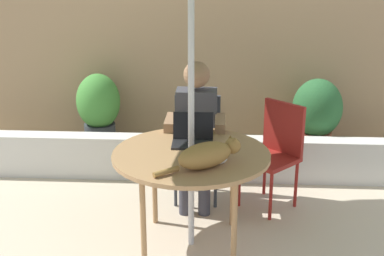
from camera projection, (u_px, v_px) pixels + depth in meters
The scene contains 11 objects.
ground_plane at pixel (191, 244), 3.97m from camera, with size 14.00×14.00×0.00m, color #BCAD93.
fence_back at pixel (202, 67), 5.59m from camera, with size 5.55×0.08×1.83m, color #937756.
planter_wall_low at pixel (199, 158), 5.04m from camera, with size 4.99×0.20×0.42m, color beige.
patio_table at pixel (191, 160), 3.75m from camera, with size 1.12×1.12×0.74m.
chair_occupied at pixel (197, 139), 4.62m from camera, with size 0.40×0.40×0.89m.
chair_empty at pixel (276, 147), 4.44m from camera, with size 0.57×0.57×0.89m.
person_seated at pixel (196, 126), 4.41m from camera, with size 0.48×0.48×1.23m.
laptop at pixel (193, 135), 3.91m from camera, with size 0.30×0.26×0.21m.
cat at pixel (208, 155), 3.47m from camera, with size 0.56×0.41×0.17m.
potted_plant_near_fence at pixel (317, 117), 5.22m from camera, with size 0.49×0.49×0.91m.
potted_plant_by_chair at pixel (99, 112), 5.42m from camera, with size 0.45×0.45×0.91m.
Camera 1 is at (0.21, -3.47, 2.11)m, focal length 49.40 mm.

